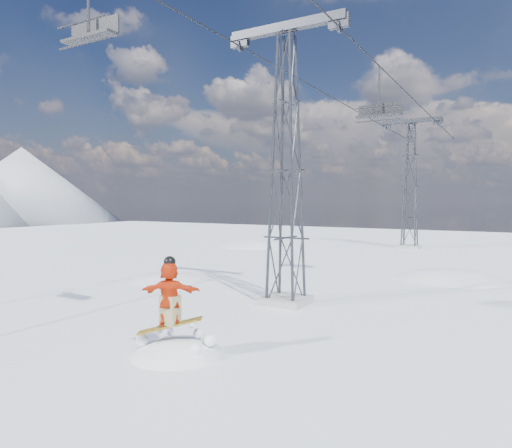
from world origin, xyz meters
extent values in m
plane|color=white|center=(0.00, 0.00, 0.00)|extent=(120.00, 120.00, 0.00)
sphere|color=white|center=(-7.00, 10.00, -7.65)|extent=(16.00, 16.00, 16.00)
sphere|color=white|center=(6.00, 18.00, -9.50)|extent=(20.00, 20.00, 20.00)
sphere|color=white|center=(-12.00, 28.00, -10.40)|extent=(22.00, 22.00, 22.00)
cube|color=#999999|center=(0.80, 8.00, 0.15)|extent=(1.80, 1.80, 0.30)
cube|color=#303339|center=(0.80, 8.00, 11.25)|extent=(5.00, 0.35, 0.35)
cube|color=#303339|center=(-1.40, 8.00, 11.05)|extent=(0.80, 0.25, 0.50)
cube|color=#303339|center=(3.00, 8.00, 11.05)|extent=(0.80, 0.25, 0.50)
cube|color=#999999|center=(0.80, 33.00, 0.15)|extent=(1.80, 1.80, 0.30)
cube|color=#303339|center=(0.80, 33.00, 11.25)|extent=(5.00, 0.35, 0.35)
cube|color=#303339|center=(-1.40, 33.00, 11.05)|extent=(0.80, 0.25, 0.50)
cube|color=#303339|center=(3.00, 33.00, 11.05)|extent=(0.80, 0.25, 0.50)
cylinder|color=black|center=(-1.40, 19.50, 10.85)|extent=(0.06, 51.00, 0.06)
cylinder|color=black|center=(3.00, 19.50, 10.85)|extent=(0.06, 51.00, 0.06)
cone|color=slate|center=(-78.00, 48.00, 7.50)|extent=(38.00, 38.00, 15.00)
sphere|color=white|center=(0.87, 0.96, -1.75)|extent=(4.40, 4.40, 4.40)
cube|color=gold|center=(0.87, 0.66, 0.87)|extent=(1.72, 1.12, 0.49)
imported|color=red|center=(0.87, 0.66, 1.77)|extent=(1.68, 1.19, 1.74)
cube|color=#8F8658|center=(0.87, 0.66, 1.30)|extent=(0.60, 0.55, 0.80)
sphere|color=black|center=(0.87, 0.66, 2.62)|extent=(0.33, 0.33, 0.33)
cylinder|color=black|center=(-1.40, 0.04, 9.82)|extent=(0.07, 0.07, 2.06)
cube|color=black|center=(-1.40, 0.04, 8.79)|extent=(1.87, 0.42, 0.07)
cube|color=black|center=(-1.40, 0.25, 9.07)|extent=(1.87, 0.06, 0.52)
cylinder|color=black|center=(-1.40, -0.19, 8.55)|extent=(1.87, 0.06, 0.06)
cylinder|color=black|center=(-1.40, -0.24, 9.12)|extent=(1.87, 0.05, 0.05)
cylinder|color=black|center=(3.00, 13.84, 9.65)|extent=(0.09, 0.09, 2.41)
cube|color=black|center=(3.00, 13.84, 8.44)|extent=(2.19, 0.49, 0.09)
cube|color=black|center=(3.00, 14.08, 8.77)|extent=(2.19, 0.07, 0.60)
cylinder|color=black|center=(3.00, 13.57, 8.17)|extent=(2.19, 0.07, 0.07)
cylinder|color=black|center=(3.00, 13.51, 8.83)|extent=(2.19, 0.05, 0.05)
camera|label=1|loc=(9.00, -8.82, 4.30)|focal=32.00mm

